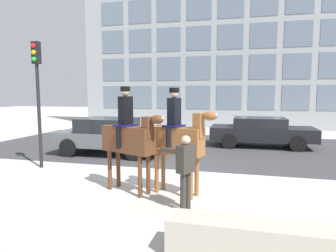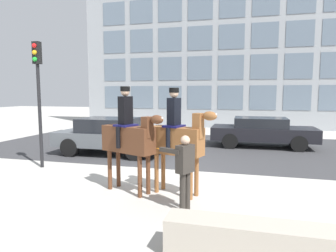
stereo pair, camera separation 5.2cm
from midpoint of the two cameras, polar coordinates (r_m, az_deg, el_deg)
ground_plane at (r=9.51m, az=0.39°, el=-9.08°), size 80.00×80.00×0.00m
road_surface at (r=14.05m, az=5.06°, el=-4.04°), size 20.06×8.50×0.01m
office_building_facade at (r=22.49m, az=8.81°, el=18.22°), size 20.06×0.33×14.36m
mounted_horse_lead at (r=7.60m, az=-7.62°, el=-2.09°), size 1.83×0.99×2.69m
mounted_horse_companion at (r=7.35m, az=1.68°, el=-2.31°), size 1.77×0.84×2.65m
pedestrian_bystander at (r=6.43m, az=2.99°, el=-7.75°), size 0.91×0.46×1.63m
street_car_near_lane at (r=12.59m, az=-11.14°, el=-1.71°), size 4.46×2.04×1.50m
street_car_far_lane at (r=14.69m, az=17.24°, el=-0.92°), size 4.70×1.95×1.38m
traffic_light at (r=10.88m, az=-23.75°, el=7.24°), size 0.24×0.29×4.19m
planter_ledge at (r=5.00m, az=15.64°, el=-20.39°), size 2.64×0.56×0.59m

